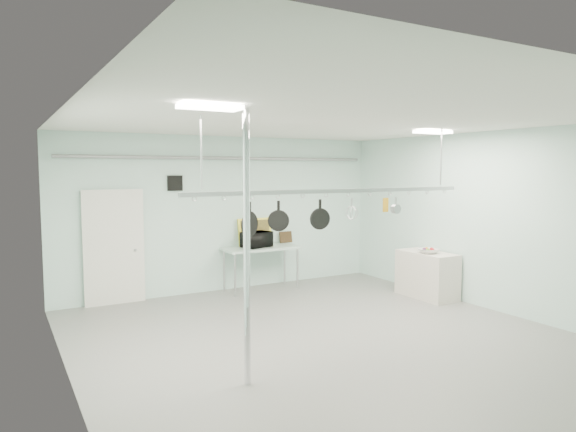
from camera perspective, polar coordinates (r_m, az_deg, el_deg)
floor at (r=7.64m, az=5.45°, el=-14.05°), size 8.00×8.00×0.00m
ceiling at (r=7.25m, az=5.67°, el=10.52°), size 7.00×8.00×0.02m
back_wall at (r=10.76m, az=-6.82°, el=0.26°), size 7.00×0.02×3.20m
right_wall at (r=9.71m, az=22.62°, el=-0.63°), size 0.02×8.00×3.20m
door at (r=10.11m, az=-18.78°, el=-3.43°), size 1.10×0.10×2.20m
wall_vent at (r=10.33m, az=-12.45°, el=3.58°), size 0.30×0.04×0.30m
conduit_pipe at (r=10.64m, az=-6.69°, el=6.40°), size 6.60×0.07×0.07m
chrome_pole at (r=5.91m, az=-4.61°, el=-3.71°), size 0.08×0.08×3.20m
prep_table at (r=10.75m, az=-3.01°, el=-3.84°), size 1.60×0.70×0.91m
side_cabinet at (r=10.54m, az=15.18°, el=-6.31°), size 0.60×1.20×0.90m
pot_rack at (r=7.58m, az=5.52°, el=3.01°), size 4.80×0.06×1.00m
light_panel_left at (r=5.50m, az=-8.65°, el=11.91°), size 0.65×0.30×0.05m
light_panel_right at (r=9.26m, az=15.79°, el=8.98°), size 0.65×0.30×0.05m
microwave at (r=10.68m, az=-3.51°, el=-2.63°), size 0.67×0.53×0.32m
coffee_canister at (r=10.64m, az=-2.95°, el=-3.00°), size 0.22×0.22×0.20m
painting_large at (r=10.97m, az=-3.69°, el=-1.75°), size 0.78×0.14×0.58m
painting_small at (r=11.34m, az=-0.26°, el=-2.35°), size 0.30×0.09×0.25m
fruit_bowl at (r=10.30m, az=15.35°, el=-3.77°), size 0.39×0.39×0.09m
skillet_left at (r=6.88m, az=-4.28°, el=-0.36°), size 0.33×0.22×0.47m
skillet_mid at (r=7.08m, az=-1.07°, el=0.10°), size 0.29×0.19×0.40m
skillet_right at (r=7.43m, az=3.58°, el=0.23°), size 0.31×0.12×0.42m
whisk at (r=7.76m, az=7.08°, el=0.63°), size 0.23×0.23×0.36m
grater at (r=8.16m, az=10.79°, el=1.23°), size 0.10×0.06×0.24m
saucepan at (r=8.30m, az=11.88°, el=1.18°), size 0.16×0.11×0.27m
fruit_cluster at (r=10.29m, az=15.35°, el=-3.55°), size 0.24×0.24×0.09m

